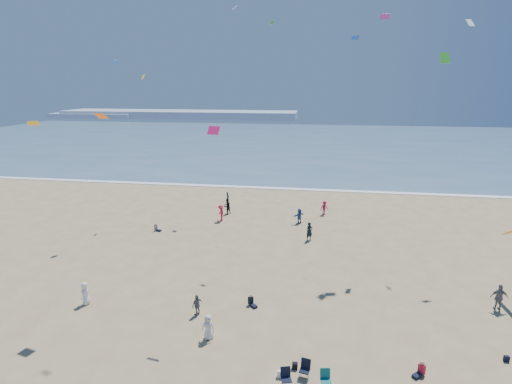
# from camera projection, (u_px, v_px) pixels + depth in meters

# --- Properties ---
(ocean) EXTENTS (220.00, 100.00, 0.06)m
(ocean) POSITION_uv_depth(u_px,v_px,m) (299.00, 142.00, 107.26)
(ocean) COLOR #476B84
(ocean) RESTS_ON ground
(surf_line) EXTENTS (220.00, 1.20, 0.08)m
(surf_line) POSITION_uv_depth(u_px,v_px,m) (281.00, 189.00, 59.57)
(surf_line) COLOR white
(surf_line) RESTS_ON ground
(headland_far) EXTENTS (110.00, 20.00, 3.20)m
(headland_far) POSITION_uv_depth(u_px,v_px,m) (179.00, 114.00, 187.38)
(headland_far) COLOR #7A8EA8
(headland_far) RESTS_ON ground
(headland_near) EXTENTS (40.00, 14.00, 2.00)m
(headland_near) POSITION_uv_depth(u_px,v_px,m) (95.00, 115.00, 188.76)
(headland_near) COLOR #7A8EA8
(headland_near) RESTS_ON ground
(standing_flyers) EXTENTS (29.36, 41.65, 1.89)m
(standing_flyers) POSITION_uv_depth(u_px,v_px,m) (283.00, 258.00, 33.69)
(standing_flyers) COLOR #305785
(standing_flyers) RESTS_ON ground
(seated_group) EXTENTS (23.65, 30.58, 0.84)m
(seated_group) POSITION_uv_depth(u_px,v_px,m) (255.00, 336.00, 23.99)
(seated_group) COLOR white
(seated_group) RESTS_ON ground
(chair_cluster) EXTENTS (2.72, 1.53, 1.00)m
(chair_cluster) POSITION_uv_depth(u_px,v_px,m) (306.00, 376.00, 20.59)
(chair_cluster) COLOR black
(chair_cluster) RESTS_ON ground
(white_tote) EXTENTS (0.35, 0.20, 0.40)m
(white_tote) POSITION_uv_depth(u_px,v_px,m) (281.00, 374.00, 21.17)
(white_tote) COLOR white
(white_tote) RESTS_ON ground
(black_backpack) EXTENTS (0.30, 0.22, 0.38)m
(black_backpack) POSITION_uv_depth(u_px,v_px,m) (295.00, 366.00, 21.79)
(black_backpack) COLOR black
(black_backpack) RESTS_ON ground
(navy_bag) EXTENTS (0.28, 0.18, 0.34)m
(navy_bag) POSITION_uv_depth(u_px,v_px,m) (507.00, 359.00, 22.39)
(navy_bag) COLOR black
(navy_bag) RESTS_ON ground
(kites_aloft) EXTENTS (43.36, 42.82, 31.18)m
(kites_aloft) POSITION_uv_depth(u_px,v_px,m) (398.00, 91.00, 23.41)
(kites_aloft) COLOR yellow
(kites_aloft) RESTS_ON ground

